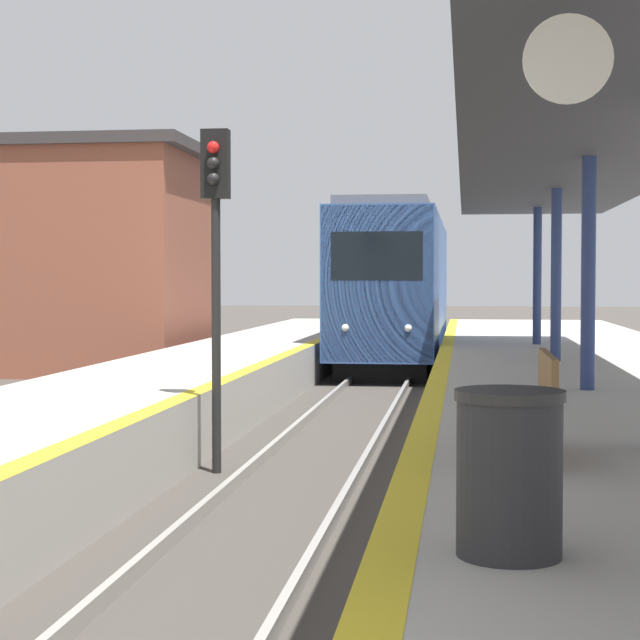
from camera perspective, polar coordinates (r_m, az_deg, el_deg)
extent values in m
cube|color=black|center=(33.55, 4.19, -1.71)|extent=(2.30, 14.90, 0.55)
cube|color=#33518C|center=(33.47, 4.20, 2.00)|extent=(2.71, 16.55, 3.79)
cube|color=red|center=(25.29, 3.06, 1.94)|extent=(2.66, 0.16, 3.72)
cube|color=black|center=(25.24, 3.05, 3.45)|extent=(2.17, 0.06, 1.14)
cube|color=#59595E|center=(33.52, 4.21, 5.45)|extent=(2.30, 15.73, 0.24)
sphere|color=white|center=(25.33, 1.36, -0.42)|extent=(0.18, 0.18, 0.18)
sphere|color=white|center=(25.21, 4.73, -0.44)|extent=(0.18, 0.18, 0.18)
cylinder|color=black|center=(14.09, -5.56, -0.88)|extent=(0.12, 0.12, 3.61)
cube|color=black|center=(14.15, -5.59, 8.28)|extent=(0.36, 0.20, 0.90)
sphere|color=red|center=(14.04, -5.72, 9.15)|extent=(0.16, 0.16, 0.16)
sphere|color=black|center=(14.02, -5.72, 8.33)|extent=(0.16, 0.16, 0.16)
sphere|color=black|center=(14.00, -5.71, 7.51)|extent=(0.16, 0.16, 0.16)
cylinder|color=navy|center=(15.56, 14.12, 2.42)|extent=(0.20, 0.20, 3.30)
cylinder|color=navy|center=(20.90, 12.48, 2.36)|extent=(0.20, 0.20, 3.30)
cylinder|color=navy|center=(26.25, 11.51, 2.32)|extent=(0.20, 0.20, 3.30)
cube|color=#2D2D33|center=(15.67, 14.18, 8.82)|extent=(3.66, 26.82, 0.20)
cylinder|color=white|center=(7.05, 13.08, 13.41)|extent=(0.56, 0.04, 0.56)
cylinder|color=#262628|center=(6.19, 10.06, -8.32)|extent=(0.60, 0.60, 0.88)
cylinder|color=#262626|center=(6.13, 10.09, -3.97)|extent=(0.63, 0.63, 0.06)
cube|color=brown|center=(9.58, 10.90, -4.61)|extent=(0.44, 1.56, 0.08)
cube|color=brown|center=(9.56, 12.05, -3.07)|extent=(0.06, 1.56, 0.44)
cube|color=#262628|center=(8.99, 11.11, -6.60)|extent=(0.35, 0.08, 0.40)
cube|color=#262628|center=(10.23, 10.70, -5.54)|extent=(0.35, 0.08, 0.40)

